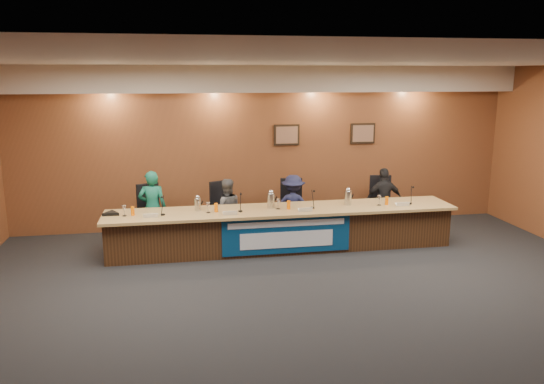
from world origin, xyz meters
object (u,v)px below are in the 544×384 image
at_px(carafe_right, 348,198).
at_px(office_chair_d, 381,207).
at_px(panelist_c, 293,206).
at_px(panelist_b, 226,210).
at_px(office_chair_b, 226,214).
at_px(office_chair_c, 292,211).
at_px(dais_body, 282,230).
at_px(panelist_a, 153,208).
at_px(speakerphone, 111,213).
at_px(carafe_left, 198,205).
at_px(banner, 287,235).
at_px(office_chair_a, 153,217).
at_px(carafe_mid, 271,201).
at_px(panelist_d, 384,200).

bearing_deg(carafe_right, office_chair_d, 38.76).
bearing_deg(panelist_c, panelist_b, 17.08).
height_order(office_chair_b, office_chair_c, same).
relative_size(dais_body, panelist_c, 5.01).
xyz_separation_m(panelist_a, speakerphone, (-0.64, -0.65, 0.09)).
xyz_separation_m(panelist_b, carafe_left, (-0.55, -0.62, 0.27)).
xyz_separation_m(panelist_c, office_chair_d, (1.81, 0.10, -0.12)).
xyz_separation_m(panelist_a, office_chair_c, (2.60, 0.10, -0.20)).
relative_size(banner, office_chair_a, 4.58).
bearing_deg(carafe_right, dais_body, -179.45).
height_order(carafe_left, carafe_mid, carafe_mid).
bearing_deg(banner, speakerphone, 171.25).
bearing_deg(office_chair_c, panelist_c, -82.38).
height_order(panelist_a, office_chair_a, panelist_a).
bearing_deg(panelist_b, panelist_c, 179.30).
bearing_deg(dais_body, banner, -90.00).
relative_size(carafe_mid, speakerphone, 0.80).
bearing_deg(carafe_right, carafe_mid, 179.13).
bearing_deg(panelist_a, panelist_b, -177.61).
distance_m(office_chair_b, speakerphone, 2.14).
bearing_deg(office_chair_d, panelist_c, -165.94).
height_order(office_chair_d, carafe_right, carafe_right).
distance_m(carafe_left, carafe_mid, 1.27).
xyz_separation_m(banner, office_chair_d, (2.16, 1.19, 0.10)).
xyz_separation_m(office_chair_b, office_chair_d, (3.07, 0.00, 0.00)).
height_order(panelist_b, carafe_right, panelist_b).
bearing_deg(panelist_c, office_chair_d, -159.76).
bearing_deg(office_chair_a, office_chair_c, -24.60).
bearing_deg(dais_body, carafe_right, 0.55).
relative_size(banner, panelist_b, 1.88).
distance_m(panelist_b, office_chair_b, 0.14).
distance_m(office_chair_a, office_chair_b, 1.34).
bearing_deg(office_chair_b, dais_body, -64.86).
bearing_deg(carafe_left, panelist_a, 141.82).
distance_m(office_chair_a, carafe_left, 1.13).
xyz_separation_m(panelist_d, carafe_mid, (-2.35, -0.64, 0.24)).
distance_m(panelist_d, speakerphone, 5.10).
distance_m(office_chair_c, carafe_right, 1.21).
xyz_separation_m(dais_body, carafe_mid, (-0.19, 0.03, 0.53)).
xyz_separation_m(office_chair_b, carafe_mid, (0.72, -0.74, 0.40)).
height_order(office_chair_b, office_chair_d, same).
height_order(panelist_a, office_chair_d, panelist_a).
height_order(panelist_d, carafe_right, panelist_d).
relative_size(office_chair_a, carafe_left, 2.20).
relative_size(panelist_c, office_chair_b, 2.49).
bearing_deg(banner, panelist_a, 154.14).
distance_m(office_chair_c, office_chair_d, 1.81).
bearing_deg(office_chair_c, panelist_b, -167.86).
xyz_separation_m(dais_body, panelist_b, (-0.92, 0.68, 0.23)).
height_order(office_chair_a, office_chair_d, same).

